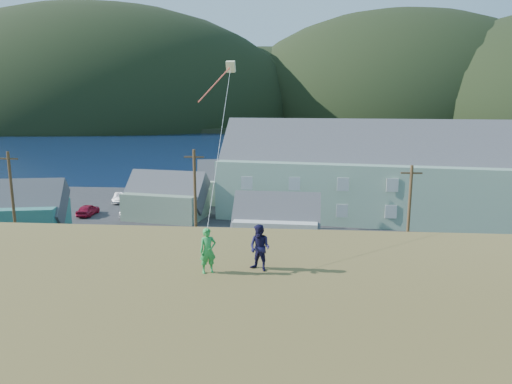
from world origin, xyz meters
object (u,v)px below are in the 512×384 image
shed_teal (20,210)px  shed_palegreen_far (237,183)px  kite_flyer_navy (260,248)px  wharf (237,182)px  kite_flyer_green (208,251)px  shed_white (277,223)px  lodge (391,174)px  shed_palegreen_near (166,197)px

shed_teal → shed_palegreen_far: bearing=29.6°
kite_flyer_navy → wharf: bearing=125.8°
shed_palegreen_far → kite_flyer_green: bearing=-93.8°
shed_teal → shed_white: size_ratio=1.20×
lodge → shed_teal: lodge is taller
shed_palegreen_far → kite_flyer_navy: kite_flyer_navy is taller
lodge → shed_palegreen_near: bearing=-166.4°
kite_flyer_navy → lodge: bearing=99.5°
lodge → shed_teal: bearing=-156.9°
lodge → shed_white: lodge is taller
shed_palegreen_near → shed_palegreen_far: 11.86m
shed_white → wharf: bearing=105.9°
wharf → kite_flyer_green: bearing=-83.6°
shed_palegreen_far → wharf: bearing=87.0°
shed_palegreen_near → shed_teal: bearing=-139.5°
wharf → shed_white: (7.92, -33.48, 1.96)m
wharf → lodge: 29.76m
lodge → kite_flyer_green: size_ratio=24.89×
shed_teal → shed_palegreen_near: size_ratio=0.97×
kite_flyer_green → kite_flyer_navy: bearing=-13.2°
lodge → shed_teal: (-38.57, -9.94, -2.73)m
shed_palegreen_near → kite_flyer_green: 37.49m
shed_teal → wharf: bearing=48.1°
shed_white → kite_flyer_navy: size_ratio=4.81×
wharf → kite_flyer_navy: (8.31, -58.10, 7.59)m
wharf → kite_flyer_green: size_ratio=16.06×
shed_palegreen_near → shed_palegreen_far: size_ratio=0.89×
shed_teal → kite_flyer_navy: 38.24m
wharf → shed_teal: 35.97m
wharf → shed_palegreen_far: size_ratio=2.32×
wharf → lodge: (20.46, -21.07, 4.82)m
wharf → shed_palegreen_near: 23.99m
shed_teal → kite_flyer_green: 37.31m
lodge → shed_white: (-12.54, -12.41, -2.87)m
shed_teal → shed_palegreen_far: 26.30m
wharf → shed_palegreen_far: bearing=-83.0°
shed_palegreen_near → kite_flyer_green: bearing=-61.8°
wharf → shed_palegreen_near: size_ratio=2.61×
shed_palegreen_near → kite_flyer_navy: (13.54, -34.77, 5.53)m
shed_teal → shed_palegreen_far: shed_palegreen_far is taller
shed_palegreen_far → shed_white: bearing=-82.4°
wharf → kite_flyer_green: kite_flyer_green is taller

